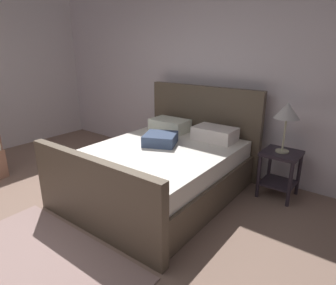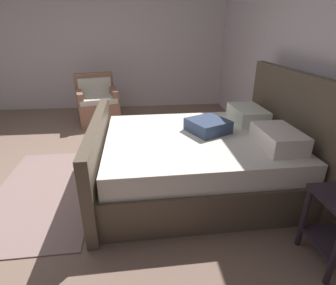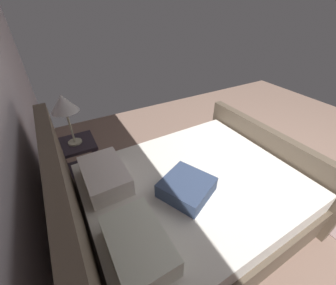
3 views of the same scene
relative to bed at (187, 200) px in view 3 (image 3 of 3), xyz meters
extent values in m
cube|color=#886A5B|center=(-0.25, -1.69, -0.37)|extent=(6.32, 5.80, 0.02)
cube|color=brown|center=(0.00, -0.06, -0.16)|extent=(1.74, 2.06, 0.40)
cube|color=brown|center=(-0.02, 1.01, 0.29)|extent=(1.82, 0.14, 1.29)
cube|color=brown|center=(0.02, -1.12, 0.06)|extent=(1.82, 0.14, 0.84)
cube|color=white|center=(0.00, -0.06, 0.15)|extent=(1.66, 2.00, 0.22)
cube|color=white|center=(-0.40, 0.67, 0.35)|extent=(0.57, 0.37, 0.18)
cube|color=white|center=(0.37, 0.69, 0.35)|extent=(0.57, 0.37, 0.18)
cube|color=#364666|center=(-0.11, 0.09, 0.33)|extent=(0.53, 0.53, 0.14)
cube|color=#2B232C|center=(1.23, 0.83, 0.22)|extent=(0.44, 0.44, 0.04)
cube|color=#2B232C|center=(1.23, 0.83, -0.18)|extent=(0.40, 0.40, 0.02)
cylinder|color=#2B232C|center=(1.04, 0.64, -0.08)|extent=(0.04, 0.04, 0.56)
cylinder|color=#2B232C|center=(1.42, 0.64, -0.08)|extent=(0.04, 0.04, 0.56)
cylinder|color=#2B232C|center=(1.04, 1.02, -0.08)|extent=(0.04, 0.04, 0.56)
cylinder|color=#2B232C|center=(1.42, 1.02, -0.08)|extent=(0.04, 0.04, 0.56)
cylinder|color=#B7B293|center=(1.23, 0.83, 0.25)|extent=(0.16, 0.16, 0.02)
cylinder|color=#B7B293|center=(1.23, 0.83, 0.47)|extent=(0.02, 0.02, 0.41)
cone|color=silver|center=(1.23, 0.83, 0.76)|extent=(0.29, 0.29, 0.19)
cube|color=gray|center=(0.00, -1.77, -0.35)|extent=(1.95, 1.14, 0.01)
camera|label=1|loc=(2.18, -2.66, 1.47)|focal=30.81mm
camera|label=2|loc=(2.66, -0.65, 1.37)|focal=28.31mm
camera|label=3|loc=(-1.15, 0.86, 1.71)|focal=22.45mm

